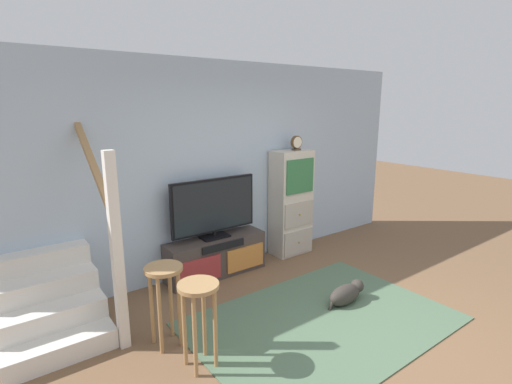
{
  "coord_description": "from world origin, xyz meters",
  "views": [
    {
      "loc": [
        -2.63,
        -1.81,
        2.17
      ],
      "look_at": [
        -0.0,
        1.73,
        1.15
      ],
      "focal_mm": 26.84,
      "sensor_mm": 36.0,
      "label": 1
    }
  ],
  "objects_px": {
    "desk_clock": "(296,143)",
    "media_console": "(216,256)",
    "television": "(214,207)",
    "bar_stool_near": "(199,306)",
    "dog": "(347,294)",
    "side_cabinet": "(291,203)",
    "bar_stool_far": "(164,288)"
  },
  "relations": [
    {
      "from": "desk_clock",
      "to": "dog",
      "type": "height_order",
      "value": "desk_clock"
    },
    {
      "from": "media_console",
      "to": "dog",
      "type": "xyz_separation_m",
      "value": [
        0.78,
        -1.49,
        -0.13
      ]
    },
    {
      "from": "media_console",
      "to": "desk_clock",
      "type": "distance_m",
      "value": 1.92
    },
    {
      "from": "television",
      "to": "bar_stool_near",
      "type": "distance_m",
      "value": 1.83
    },
    {
      "from": "television",
      "to": "side_cabinet",
      "type": "relative_size",
      "value": 0.76
    },
    {
      "from": "desk_clock",
      "to": "bar_stool_far",
      "type": "distance_m",
      "value": 2.86
    },
    {
      "from": "desk_clock",
      "to": "side_cabinet",
      "type": "bearing_deg",
      "value": 166.25
    },
    {
      "from": "desk_clock",
      "to": "media_console",
      "type": "bearing_deg",
      "value": 179.79
    },
    {
      "from": "media_console",
      "to": "bar_stool_near",
      "type": "distance_m",
      "value": 1.8
    },
    {
      "from": "bar_stool_near",
      "to": "dog",
      "type": "distance_m",
      "value": 1.85
    },
    {
      "from": "dog",
      "to": "desk_clock",
      "type": "bearing_deg",
      "value": 69.24
    },
    {
      "from": "television",
      "to": "desk_clock",
      "type": "distance_m",
      "value": 1.52
    },
    {
      "from": "bar_stool_near",
      "to": "dog",
      "type": "height_order",
      "value": "bar_stool_near"
    },
    {
      "from": "side_cabinet",
      "to": "bar_stool_far",
      "type": "bearing_deg",
      "value": -157.26
    },
    {
      "from": "side_cabinet",
      "to": "bar_stool_far",
      "type": "xyz_separation_m",
      "value": [
        -2.4,
        -1.01,
        -0.2
      ]
    },
    {
      "from": "desk_clock",
      "to": "bar_stool_near",
      "type": "height_order",
      "value": "desk_clock"
    },
    {
      "from": "side_cabinet",
      "to": "bar_stool_far",
      "type": "relative_size",
      "value": 1.99
    },
    {
      "from": "side_cabinet",
      "to": "dog",
      "type": "xyz_separation_m",
      "value": [
        -0.5,
        -1.5,
        -0.64
      ]
    },
    {
      "from": "bar_stool_near",
      "to": "dog",
      "type": "xyz_separation_m",
      "value": [
        1.8,
        -0.04,
        -0.44
      ]
    },
    {
      "from": "bar_stool_near",
      "to": "bar_stool_far",
      "type": "distance_m",
      "value": 0.47
    },
    {
      "from": "media_console",
      "to": "dog",
      "type": "distance_m",
      "value": 1.69
    },
    {
      "from": "television",
      "to": "side_cabinet",
      "type": "xyz_separation_m",
      "value": [
        1.28,
        -0.01,
        -0.15
      ]
    },
    {
      "from": "media_console",
      "to": "desk_clock",
      "type": "xyz_separation_m",
      "value": [
        1.34,
        -0.0,
        1.38
      ]
    },
    {
      "from": "television",
      "to": "bar_stool_far",
      "type": "bearing_deg",
      "value": -137.66
    },
    {
      "from": "television",
      "to": "bar_stool_near",
      "type": "height_order",
      "value": "television"
    },
    {
      "from": "media_console",
      "to": "television",
      "type": "distance_m",
      "value": 0.66
    },
    {
      "from": "television",
      "to": "desk_clock",
      "type": "bearing_deg",
      "value": -1.22
    },
    {
      "from": "bar_stool_near",
      "to": "bar_stool_far",
      "type": "bearing_deg",
      "value": 102.67
    },
    {
      "from": "side_cabinet",
      "to": "bar_stool_far",
      "type": "distance_m",
      "value": 2.61
    },
    {
      "from": "side_cabinet",
      "to": "desk_clock",
      "type": "distance_m",
      "value": 0.87
    },
    {
      "from": "media_console",
      "to": "dog",
      "type": "relative_size",
      "value": 2.44
    },
    {
      "from": "media_console",
      "to": "side_cabinet",
      "type": "distance_m",
      "value": 1.38
    }
  ]
}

